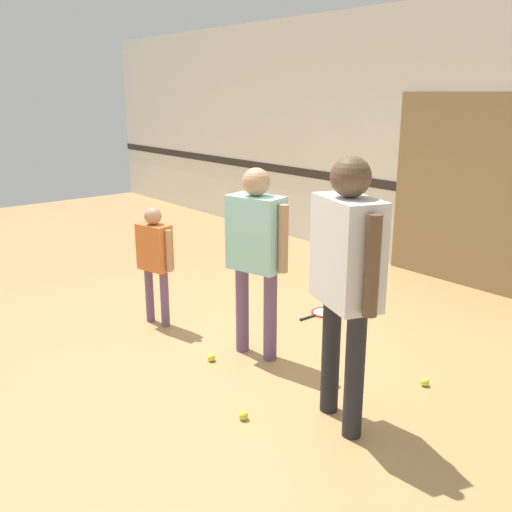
# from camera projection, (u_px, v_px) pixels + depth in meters

# --- Properties ---
(ground_plane) EXTENTS (16.00, 16.00, 0.00)m
(ground_plane) POSITION_uv_depth(u_px,v_px,m) (236.00, 354.00, 4.92)
(ground_plane) COLOR tan
(wall_back) EXTENTS (16.00, 0.07, 3.20)m
(wall_back) POSITION_uv_depth(u_px,v_px,m) (460.00, 145.00, 6.45)
(wall_back) COLOR silver
(wall_back) RESTS_ON ground_plane
(wall_panel) EXTENTS (2.16, 0.05, 2.18)m
(wall_panel) POSITION_uv_depth(u_px,v_px,m) (478.00, 194.00, 6.33)
(wall_panel) COLOR #93754C
(wall_panel) RESTS_ON ground_plane
(person_instructor) EXTENTS (0.59, 0.35, 1.61)m
(person_instructor) POSITION_uv_depth(u_px,v_px,m) (256.00, 243.00, 4.63)
(person_instructor) COLOR #6B4C70
(person_instructor) RESTS_ON ground_plane
(person_student_left) EXTENTS (0.43, 0.25, 1.15)m
(person_student_left) POSITION_uv_depth(u_px,v_px,m) (155.00, 253.00, 5.36)
(person_student_left) COLOR #6B4C70
(person_student_left) RESTS_ON ground_plane
(person_student_right) EXTENTS (0.65, 0.43, 1.81)m
(person_student_right) POSITION_uv_depth(u_px,v_px,m) (347.00, 266.00, 3.60)
(person_student_right) COLOR #232328
(person_student_right) RESTS_ON ground_plane
(racket_spare_on_floor) EXTENTS (0.28, 0.48, 0.03)m
(racket_spare_on_floor) POSITION_uv_depth(u_px,v_px,m) (323.00, 313.00, 5.80)
(racket_spare_on_floor) COLOR red
(racket_spare_on_floor) RESTS_ON ground_plane
(tennis_ball_near_instructor) EXTENTS (0.07, 0.07, 0.07)m
(tennis_ball_near_instructor) POSITION_uv_depth(u_px,v_px,m) (211.00, 358.00, 4.77)
(tennis_ball_near_instructor) COLOR #CCE038
(tennis_ball_near_instructor) RESTS_ON ground_plane
(tennis_ball_by_spare_racket) EXTENTS (0.07, 0.07, 0.07)m
(tennis_ball_by_spare_racket) POSITION_uv_depth(u_px,v_px,m) (326.00, 314.00, 5.71)
(tennis_ball_by_spare_racket) COLOR #CCE038
(tennis_ball_by_spare_racket) RESTS_ON ground_plane
(tennis_ball_stray_left) EXTENTS (0.07, 0.07, 0.07)m
(tennis_ball_stray_left) POSITION_uv_depth(u_px,v_px,m) (243.00, 415.00, 3.92)
(tennis_ball_stray_left) COLOR #CCE038
(tennis_ball_stray_left) RESTS_ON ground_plane
(tennis_ball_stray_right) EXTENTS (0.07, 0.07, 0.07)m
(tennis_ball_stray_right) POSITION_uv_depth(u_px,v_px,m) (425.00, 382.00, 4.37)
(tennis_ball_stray_right) COLOR #CCE038
(tennis_ball_stray_right) RESTS_ON ground_plane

